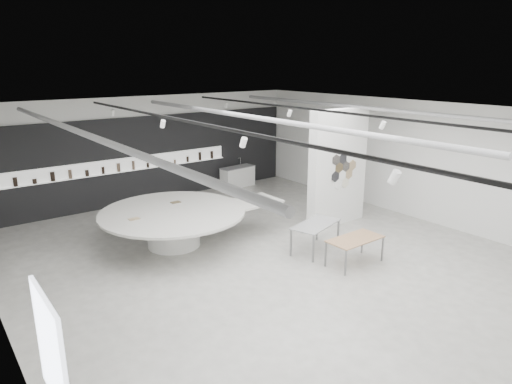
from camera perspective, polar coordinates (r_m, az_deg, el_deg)
room at (r=11.13m, az=1.36°, el=1.03°), size 12.02×14.02×3.82m
back_wall_display at (r=17.09m, az=-13.26°, el=4.02°), size 11.80×0.27×3.10m
partition_column at (r=14.29m, az=10.20°, el=2.99°), size 2.20×0.38×3.60m
display_island at (r=12.83m, az=-9.94°, el=-3.78°), size 5.12×4.02×1.02m
sample_table_wood at (r=11.75m, az=12.29°, el=-5.92°), size 1.47×0.74×0.69m
sample_table_stone at (r=12.35m, az=7.47°, el=-4.23°), size 1.66×1.15×0.77m
kitchen_counter at (r=18.73m, az=-2.31°, el=1.93°), size 1.52×0.70×1.16m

